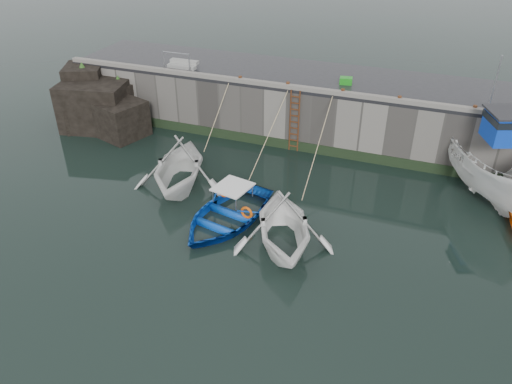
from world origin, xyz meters
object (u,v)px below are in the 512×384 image
at_px(boat_near_blacktrim, 283,245).
at_px(boat_far_white, 488,163).
at_px(ladder, 294,121).
at_px(boat_near_white, 180,185).
at_px(fish_crate, 346,81).
at_px(bollard_b, 288,85).
at_px(boat_near_blue, 227,220).
at_px(bollard_c, 343,92).
at_px(bollard_e, 475,108).
at_px(bollard_d, 399,99).
at_px(bollard_a, 240,79).

relative_size(boat_near_blacktrim, boat_far_white, 0.58).
relative_size(ladder, boat_near_white, 0.65).
distance_m(boat_near_white, fish_crate, 9.67).
bearing_deg(bollard_b, boat_near_blue, -91.52).
bearing_deg(bollard_c, ladder, -171.33).
bearing_deg(ladder, bollard_c, 8.67).
distance_m(boat_near_blue, bollard_e, 11.80).
bearing_deg(bollard_d, boat_far_white, -11.41).
bearing_deg(bollard_d, boat_near_white, -147.27).
xyz_separation_m(boat_far_white, bollard_b, (-9.51, 0.85, 2.07)).
relative_size(boat_near_blacktrim, bollard_b, 16.76).
relative_size(ladder, boat_near_blue, 0.64).
distance_m(bollard_a, bollard_e, 11.00).
height_order(bollard_c, bollard_d, same).
relative_size(ladder, bollard_c, 11.43).
distance_m(boat_near_white, bollard_d, 10.67).
height_order(boat_near_blue, bollard_e, bollard_e).
bearing_deg(bollard_d, boat_near_blacktrim, -109.59).
distance_m(boat_near_blacktrim, bollard_c, 8.68).
height_order(boat_near_white, bollard_d, bollard_d).
bearing_deg(ladder, boat_near_blacktrim, -75.79).
xyz_separation_m(fish_crate, bollard_b, (-2.52, -1.53, -0.02)).
bearing_deg(boat_near_blacktrim, boat_near_blue, 139.61).
relative_size(bollard_c, bollard_d, 1.00).
height_order(bollard_a, bollard_b, same).
bearing_deg(bollard_e, bollard_c, 180.00).
height_order(bollard_b, bollard_c, same).
bearing_deg(bollard_d, bollard_e, 0.00).
xyz_separation_m(boat_far_white, bollard_a, (-12.01, 0.85, 2.07)).
xyz_separation_m(ladder, fish_crate, (2.02, 1.87, 1.73)).
xyz_separation_m(bollard_c, bollard_d, (2.60, 0.00, 0.00)).
bearing_deg(boat_near_blue, boat_near_white, 161.38).
bearing_deg(bollard_a, bollard_d, 0.00).
relative_size(boat_near_white, bollard_c, 17.67).
relative_size(boat_near_blue, bollard_a, 17.78).
relative_size(ladder, bollard_e, 11.43).
xyz_separation_m(bollard_b, bollard_c, (2.70, 0.00, 0.00)).
height_order(ladder, bollard_e, bollard_e).
bearing_deg(bollard_a, boat_near_blacktrim, -58.34).
bearing_deg(boat_near_blue, bollard_c, 79.83).
xyz_separation_m(boat_near_blacktrim, boat_far_white, (7.06, 7.17, 1.23)).
relative_size(boat_near_white, bollard_d, 17.67).
distance_m(boat_near_blacktrim, bollard_d, 9.13).
distance_m(boat_far_white, bollard_c, 7.17).
relative_size(bollard_b, bollard_d, 1.00).
bearing_deg(boat_near_white, bollard_e, 10.24).
bearing_deg(boat_far_white, fish_crate, 140.28).
relative_size(boat_near_blue, fish_crate, 8.20).
distance_m(boat_near_white, bollard_c, 8.73).
bearing_deg(bollard_c, bollard_a, 180.00).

